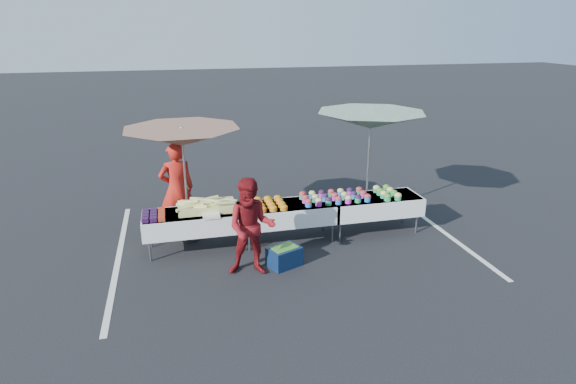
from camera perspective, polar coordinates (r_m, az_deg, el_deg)
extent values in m
plane|color=black|center=(9.58, 0.00, -5.66)|extent=(80.00, 80.00, 0.00)
cube|color=silver|center=(9.42, -19.43, -7.28)|extent=(0.10, 5.00, 0.00)
cube|color=silver|center=(10.73, 16.86, -3.70)|extent=(0.10, 5.00, 0.00)
cube|color=white|center=(9.06, -11.13, -2.50)|extent=(1.80, 0.75, 0.04)
cube|color=white|center=(9.12, -11.07, -3.44)|extent=(1.86, 0.81, 0.36)
cylinder|color=slate|center=(9.02, -16.04, -6.75)|extent=(0.04, 0.04, 0.39)
cylinder|color=slate|center=(9.55, -15.95, -5.23)|extent=(0.04, 0.04, 0.39)
cylinder|color=slate|center=(9.07, -5.61, -5.90)|extent=(0.04, 0.04, 0.39)
cylinder|color=slate|center=(9.60, -6.13, -4.44)|extent=(0.04, 0.04, 0.39)
cube|color=white|center=(9.29, 0.00, -1.57)|extent=(1.80, 0.75, 0.04)
cube|color=white|center=(9.35, 0.00, -2.49)|extent=(1.86, 0.81, 0.36)
cylinder|color=slate|center=(9.09, -4.61, -5.80)|extent=(0.04, 0.04, 0.39)
cylinder|color=slate|center=(9.62, -5.18, -4.36)|extent=(0.04, 0.04, 0.39)
cylinder|color=slate|center=(9.45, 5.28, -4.79)|extent=(0.04, 0.04, 0.39)
cylinder|color=slate|center=(9.97, 4.18, -3.46)|extent=(0.04, 0.04, 0.39)
cube|color=white|center=(9.85, 10.22, -0.66)|extent=(1.80, 0.75, 0.04)
cube|color=white|center=(9.91, 10.17, -1.53)|extent=(1.86, 0.81, 0.36)
cylinder|color=slate|center=(9.50, 6.19, -4.69)|extent=(0.04, 0.04, 0.39)
cylinder|color=slate|center=(10.01, 5.06, -3.37)|extent=(0.04, 0.04, 0.39)
cylinder|color=slate|center=(10.15, 14.96, -3.67)|extent=(0.04, 0.04, 0.39)
cylinder|color=slate|center=(10.63, 13.47, -2.49)|extent=(0.04, 0.04, 0.39)
cube|color=black|center=(8.81, -16.58, -3.20)|extent=(0.12, 0.12, 0.08)
cube|color=black|center=(8.94, -16.55, -2.87)|extent=(0.12, 0.12, 0.08)
cube|color=black|center=(9.07, -16.52, -2.55)|extent=(0.12, 0.12, 0.08)
cube|color=black|center=(9.20, -16.50, -2.23)|extent=(0.12, 0.12, 0.08)
cube|color=black|center=(8.80, -15.67, -3.13)|extent=(0.12, 0.12, 0.08)
cube|color=black|center=(8.93, -15.66, -2.80)|extent=(0.12, 0.12, 0.08)
cube|color=black|center=(9.06, -15.64, -2.48)|extent=(0.12, 0.12, 0.08)
cube|color=black|center=(9.19, -15.63, -2.17)|extent=(0.12, 0.12, 0.08)
cube|color=maroon|center=(8.79, -14.76, -3.07)|extent=(0.12, 0.12, 0.08)
cube|color=maroon|center=(8.92, -14.76, -2.73)|extent=(0.12, 0.12, 0.08)
cube|color=maroon|center=(9.05, -14.76, -2.41)|extent=(0.12, 0.12, 0.08)
cube|color=maroon|center=(9.18, -14.76, -2.10)|extent=(0.12, 0.12, 0.08)
cube|color=#B8BA5F|center=(9.09, -9.61, -1.74)|extent=(1.05, 0.55, 0.14)
cylinder|color=#B8BA5F|center=(9.24, -7.82, -1.06)|extent=(0.27, 0.09, 0.10)
cylinder|color=#B8BA5F|center=(9.08, -12.06, -1.21)|extent=(0.27, 0.14, 0.07)
cylinder|color=#B8BA5F|center=(8.94, -8.90, -1.04)|extent=(0.27, 0.14, 0.09)
cylinder|color=#B8BA5F|center=(9.09, -12.31, -1.59)|extent=(0.27, 0.15, 0.10)
cylinder|color=#B8BA5F|center=(9.00, -10.74, -1.39)|extent=(0.27, 0.15, 0.08)
cylinder|color=#B8BA5F|center=(9.08, -9.91, -0.95)|extent=(0.27, 0.10, 0.10)
cylinder|color=#B8BA5F|center=(8.97, -9.86, -1.23)|extent=(0.27, 0.07, 0.08)
cylinder|color=#B8BA5F|center=(8.88, -10.38, -1.76)|extent=(0.27, 0.14, 0.09)
cylinder|color=#B8BA5F|center=(9.23, -10.74, -0.81)|extent=(0.27, 0.12, 0.08)
cylinder|color=#B8BA5F|center=(9.20, -6.85, -1.02)|extent=(0.27, 0.16, 0.08)
cylinder|color=#B8BA5F|center=(9.01, -11.61, -1.37)|extent=(0.27, 0.11, 0.07)
cylinder|color=#B8BA5F|center=(8.85, -10.06, -2.10)|extent=(0.27, 0.10, 0.07)
cylinder|color=#B8BA5F|center=(9.19, -9.05, -0.72)|extent=(0.27, 0.12, 0.08)
cylinder|color=#B8BA5F|center=(8.84, -12.32, -2.00)|extent=(0.27, 0.15, 0.08)
cylinder|color=#B8BA5F|center=(9.07, -11.83, -1.11)|extent=(0.27, 0.10, 0.08)
cylinder|color=#B8BA5F|center=(9.03, -8.30, -1.25)|extent=(0.27, 0.16, 0.10)
cylinder|color=#B8BA5F|center=(8.96, -11.42, -1.17)|extent=(0.27, 0.12, 0.09)
cylinder|color=#B8BA5F|center=(8.85, -7.79, -1.34)|extent=(0.27, 0.09, 0.07)
cube|color=white|center=(8.78, -9.08, -2.78)|extent=(0.30, 0.25, 0.05)
cylinder|color=#C56A15|center=(8.91, -3.01, -2.22)|extent=(0.15, 0.15, 0.05)
ellipsoid|color=#CB7E0B|center=(8.90, -3.01, -1.98)|extent=(0.15, 0.15, 0.08)
cylinder|color=#C56A15|center=(9.08, -3.22, -1.81)|extent=(0.15, 0.15, 0.05)
ellipsoid|color=#CB7E0B|center=(9.06, -3.23, -1.58)|extent=(0.15, 0.15, 0.08)
cylinder|color=#C56A15|center=(9.24, -3.43, -1.43)|extent=(0.15, 0.15, 0.05)
ellipsoid|color=#CB7E0B|center=(9.23, -3.44, -1.19)|extent=(0.15, 0.15, 0.08)
cylinder|color=#C56A15|center=(9.41, -3.63, -1.05)|extent=(0.15, 0.15, 0.05)
ellipsoid|color=#CB7E0B|center=(9.40, -3.64, -0.82)|extent=(0.15, 0.15, 0.08)
cylinder|color=#C56A15|center=(8.95, -1.75, -2.11)|extent=(0.15, 0.15, 0.05)
ellipsoid|color=#CB7E0B|center=(8.94, -1.75, -1.87)|extent=(0.15, 0.15, 0.08)
cylinder|color=#C56A15|center=(9.11, -1.99, -1.71)|extent=(0.15, 0.15, 0.05)
ellipsoid|color=#CB7E0B|center=(9.10, -1.99, -1.47)|extent=(0.15, 0.15, 0.08)
cylinder|color=#C56A15|center=(9.28, -2.22, -1.32)|extent=(0.15, 0.15, 0.05)
ellipsoid|color=#CB7E0B|center=(9.27, -2.22, -1.09)|extent=(0.15, 0.15, 0.08)
cylinder|color=#C56A15|center=(9.45, -2.44, -0.95)|extent=(0.15, 0.15, 0.05)
ellipsoid|color=#CB7E0B|center=(9.43, -2.44, -0.72)|extent=(0.15, 0.15, 0.08)
cylinder|color=#C56A15|center=(8.99, -0.50, -2.00)|extent=(0.15, 0.15, 0.05)
ellipsoid|color=#CB7E0B|center=(8.98, -0.50, -1.76)|extent=(0.15, 0.15, 0.08)
cylinder|color=#C56A15|center=(9.15, -0.76, -1.60)|extent=(0.15, 0.15, 0.05)
ellipsoid|color=#CB7E0B|center=(9.14, -0.76, -1.37)|extent=(0.15, 0.15, 0.08)
cylinder|color=#C56A15|center=(9.32, -1.01, -1.22)|extent=(0.15, 0.15, 0.05)
ellipsoid|color=#CB7E0B|center=(9.31, -1.01, -0.99)|extent=(0.15, 0.15, 0.08)
cylinder|color=#C56A15|center=(9.48, -1.26, -0.85)|extent=(0.15, 0.15, 0.05)
ellipsoid|color=#CB7E0B|center=(9.47, -1.26, -0.63)|extent=(0.15, 0.15, 0.08)
cylinder|color=blue|center=(9.16, 2.46, -1.45)|extent=(0.13, 0.13, 0.10)
ellipsoid|color=maroon|center=(9.14, 2.46, -1.10)|extent=(0.14, 0.14, 0.10)
cylinder|color=#C329B5|center=(9.35, 2.08, -0.99)|extent=(0.13, 0.13, 0.10)
ellipsoid|color=maroon|center=(9.33, 2.09, -0.64)|extent=(0.14, 0.14, 0.10)
cylinder|color=#249150|center=(9.55, 1.72, -0.55)|extent=(0.13, 0.13, 0.10)
ellipsoid|color=maroon|center=(9.53, 1.73, -0.21)|extent=(0.14, 0.14, 0.10)
cylinder|color=#C329B5|center=(9.21, 3.65, -1.34)|extent=(0.13, 0.13, 0.10)
ellipsoid|color=#C9BF61|center=(9.19, 3.66, -0.99)|extent=(0.14, 0.14, 0.10)
cylinder|color=#249150|center=(9.41, 3.25, -0.89)|extent=(0.13, 0.13, 0.10)
ellipsoid|color=#C9BF61|center=(9.39, 3.26, -0.54)|extent=(0.14, 0.14, 0.10)
cylinder|color=blue|center=(9.61, 2.87, -0.45)|extent=(0.13, 0.13, 0.10)
ellipsoid|color=#C9BF61|center=(9.59, 2.88, -0.11)|extent=(0.14, 0.14, 0.10)
cylinder|color=#249150|center=(9.27, 4.83, -1.24)|extent=(0.13, 0.13, 0.10)
ellipsoid|color=#2B1330|center=(9.25, 4.84, -0.89)|extent=(0.14, 0.14, 0.10)
cylinder|color=blue|center=(9.47, 4.41, -0.79)|extent=(0.13, 0.13, 0.10)
ellipsoid|color=#2B1330|center=(9.45, 4.42, -0.45)|extent=(0.14, 0.14, 0.10)
cylinder|color=#C329B5|center=(9.66, 4.01, -0.36)|extent=(0.13, 0.13, 0.10)
ellipsoid|color=#2B1330|center=(9.64, 4.02, -0.02)|extent=(0.14, 0.14, 0.10)
cylinder|color=blue|center=(9.33, 6.00, -1.13)|extent=(0.13, 0.13, 0.10)
ellipsoid|color=maroon|center=(9.31, 6.01, -0.79)|extent=(0.14, 0.14, 0.10)
cylinder|color=#C329B5|center=(9.53, 5.56, -0.69)|extent=(0.13, 0.13, 0.10)
ellipsoid|color=maroon|center=(9.51, 5.57, -0.35)|extent=(0.14, 0.14, 0.10)
cylinder|color=#249150|center=(9.72, 5.13, -0.26)|extent=(0.13, 0.13, 0.10)
ellipsoid|color=maroon|center=(9.70, 5.14, 0.07)|extent=(0.14, 0.14, 0.10)
cylinder|color=#C329B5|center=(9.40, 7.15, -1.03)|extent=(0.13, 0.13, 0.10)
ellipsoid|color=#C9BF61|center=(9.38, 7.16, -0.69)|extent=(0.14, 0.14, 0.10)
cylinder|color=#249150|center=(9.59, 6.69, -0.59)|extent=(0.13, 0.13, 0.10)
ellipsoid|color=#C9BF61|center=(9.57, 6.70, -0.25)|extent=(0.14, 0.14, 0.10)
cylinder|color=blue|center=(9.79, 6.24, -0.17)|extent=(0.13, 0.13, 0.10)
ellipsoid|color=#C9BF61|center=(9.77, 6.26, 0.16)|extent=(0.14, 0.14, 0.10)
cylinder|color=#249150|center=(9.47, 8.28, -0.93)|extent=(0.13, 0.13, 0.10)
ellipsoid|color=#2B1330|center=(9.45, 8.30, -0.59)|extent=(0.14, 0.14, 0.10)
cylinder|color=blue|center=(9.66, 7.80, -0.49)|extent=(0.13, 0.13, 0.10)
ellipsoid|color=#2B1330|center=(9.64, 7.81, -0.16)|extent=(0.14, 0.14, 0.10)
cylinder|color=#C329B5|center=(9.85, 7.34, -0.08)|extent=(0.13, 0.13, 0.10)
ellipsoid|color=#2B1330|center=(9.84, 7.35, 0.25)|extent=(0.14, 0.14, 0.10)
cylinder|color=blue|center=(9.54, 9.39, -0.83)|extent=(0.13, 0.13, 0.10)
ellipsoid|color=maroon|center=(9.52, 9.41, -0.49)|extent=(0.14, 0.14, 0.10)
cylinder|color=#C329B5|center=(9.73, 8.90, -0.40)|extent=(0.13, 0.13, 0.10)
ellipsoid|color=maroon|center=(9.71, 8.91, -0.06)|extent=(0.14, 0.14, 0.10)
cylinder|color=#249150|center=(9.93, 8.42, 0.02)|extent=(0.13, 0.13, 0.10)
ellipsoid|color=maroon|center=(9.91, 8.43, 0.34)|extent=(0.14, 0.14, 0.10)
cylinder|color=#249150|center=(9.66, 11.72, -0.80)|extent=(0.14, 0.14, 0.08)
ellipsoid|color=#23661B|center=(9.64, 11.74, -0.49)|extent=(0.14, 0.14, 0.11)
cylinder|color=#249150|center=(9.81, 11.27, -0.45)|extent=(0.14, 0.14, 0.08)
ellipsoid|color=#DDD663|center=(9.79, 11.30, -0.15)|extent=(0.14, 0.14, 0.11)
cylinder|color=#249150|center=(9.96, 10.85, -0.12)|extent=(0.14, 0.14, 0.08)
ellipsoid|color=#23661B|center=(9.94, 10.87, 0.18)|extent=(0.14, 0.14, 0.11)
cylinder|color=#249150|center=(10.12, 10.43, 0.21)|extent=(0.14, 0.14, 0.08)
ellipsoid|color=#DDD663|center=(10.10, 10.45, 0.51)|extent=(0.14, 0.14, 0.11)
cylinder|color=#249150|center=(9.75, 12.89, -0.69)|extent=(0.14, 0.14, 0.08)
ellipsoid|color=#DDD663|center=(9.73, 12.91, -0.39)|extent=(0.14, 0.14, 0.11)
cylinder|color=#249150|center=(9.90, 12.43, -0.35)|extent=(0.14, 0.14, 0.08)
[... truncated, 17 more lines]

